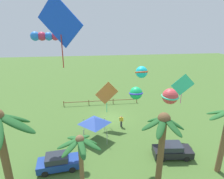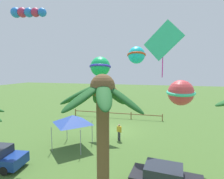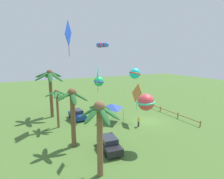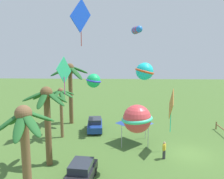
{
  "view_description": "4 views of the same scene",
  "coord_description": "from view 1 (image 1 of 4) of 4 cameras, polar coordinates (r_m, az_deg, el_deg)",
  "views": [
    {
      "loc": [
        3.11,
        24.76,
        12.96
      ],
      "look_at": [
        0.7,
        6.59,
        6.7
      ],
      "focal_mm": 30.45,
      "sensor_mm": 36.0,
      "label": 1
    },
    {
      "loc": [
        -4.69,
        19.31,
        6.87
      ],
      "look_at": [
        -1.17,
        5.66,
        5.27
      ],
      "focal_mm": 29.43,
      "sensor_mm": 36.0,
      "label": 2
    },
    {
      "loc": [
        -21.39,
        17.21,
        10.03
      ],
      "look_at": [
        -0.89,
        6.77,
        5.78
      ],
      "focal_mm": 28.95,
      "sensor_mm": 36.0,
      "label": 3
    },
    {
      "loc": [
        -20.95,
        6.43,
        9.46
      ],
      "look_at": [
        -1.41,
        7.19,
        6.28
      ],
      "focal_mm": 37.77,
      "sensor_mm": 36.0,
      "label": 4
    }
  ],
  "objects": [
    {
      "name": "ground_plane",
      "position": [
        28.12,
        -0.37,
        -8.59
      ],
      "size": [
        120.0,
        120.0,
        0.0
      ],
      "primitive_type": "plane",
      "color": "#476B2D"
    },
    {
      "name": "palm_tree_1",
      "position": [
        15.79,
        14.89,
        -12.86
      ],
      "size": [
        3.61,
        3.62,
        6.67
      ],
      "color": "brown",
      "rests_on": "ground"
    },
    {
      "name": "palm_tree_2",
      "position": [
        14.66,
        -9.47,
        -17.56
      ],
      "size": [
        3.27,
        3.24,
        5.57
      ],
      "color": "brown",
      "rests_on": "ground"
    },
    {
      "name": "rail_fence",
      "position": [
        32.52,
        -3.3,
        -3.5
      ],
      "size": [
        12.63,
        0.12,
        0.95
      ],
      "color": "brown",
      "rests_on": "ground"
    },
    {
      "name": "parked_car_0",
      "position": [
        21.37,
        17.6,
        -17.01
      ],
      "size": [
        4.06,
        2.11,
        1.51
      ],
      "color": "black",
      "rests_on": "ground"
    },
    {
      "name": "parked_car_1",
      "position": [
        19.75,
        -15.81,
        -20.18
      ],
      "size": [
        4.04,
        2.06,
        1.51
      ],
      "color": "navy",
      "rests_on": "ground"
    },
    {
      "name": "spectator_0",
      "position": [
        25.64,
        2.82,
        -9.46
      ],
      "size": [
        0.51,
        0.36,
        1.59
      ],
      "color": "#38383D",
      "rests_on": "ground"
    },
    {
      "name": "festival_tent",
      "position": [
        22.35,
        -5.28,
        -9.24
      ],
      "size": [
        2.86,
        2.86,
        2.85
      ],
      "color": "#9E9EA3",
      "rests_on": "ground"
    },
    {
      "name": "kite_diamond_0",
      "position": [
        24.65,
        -1.61,
        -1.2
      ],
      "size": [
        3.02,
        0.35,
        4.22
      ],
      "color": "orange"
    },
    {
      "name": "kite_ball_1",
      "position": [
        21.6,
        8.86,
        5.19
      ],
      "size": [
        1.63,
        1.62,
        1.34
      ],
      "color": "#1CD9E0"
    },
    {
      "name": "kite_ball_2",
      "position": [
        17.63,
        7.2,
        -1.09
      ],
      "size": [
        1.46,
        1.47,
        1.19
      ],
      "color": "#1AC869"
    },
    {
      "name": "kite_tube_3",
      "position": [
        20.48,
        -18.96,
        14.86
      ],
      "size": [
        3.33,
        1.13,
        0.91
      ],
      "color": "#2879E6"
    },
    {
      "name": "kite_diamond_4",
      "position": [
        17.12,
        20.41,
        1.24
      ],
      "size": [
        1.82,
        0.62,
        2.64
      ],
      "color": "#37D597"
    },
    {
      "name": "kite_diamond_5",
      "position": [
        14.11,
        -15.36,
        18.89
      ],
      "size": [
        3.19,
        1.73,
        4.99
      ],
      "color": "blue"
    },
    {
      "name": "kite_ball_6",
      "position": [
        22.88,
        17.05,
        -1.96
      ],
      "size": [
        2.13,
        2.14,
        1.84
      ],
      "color": "#E34449"
    }
  ]
}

